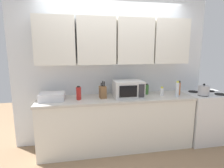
% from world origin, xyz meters
% --- Properties ---
extents(wall_back_with_cabinets, '(3.47, 0.38, 2.60)m').
position_xyz_m(wall_back_with_cabinets, '(-0.00, -0.07, 1.58)').
color(wall_back_with_cabinets, white).
rests_on(wall_back_with_cabinets, ground_plane).
extents(counter_run, '(2.60, 0.63, 0.90)m').
position_xyz_m(counter_run, '(0.00, -0.30, 0.45)').
color(counter_run, white).
rests_on(counter_run, ground_plane).
extents(stove_range, '(0.76, 0.64, 0.91)m').
position_xyz_m(stove_range, '(1.68, -0.32, 0.45)').
color(stove_range, silver).
rests_on(stove_range, ground_plane).
extents(kettle, '(0.19, 0.19, 0.20)m').
position_xyz_m(kettle, '(1.51, -0.46, 1.00)').
color(kettle, '#B2B2B7').
rests_on(kettle, stove_range).
extents(microwave, '(0.48, 0.37, 0.28)m').
position_xyz_m(microwave, '(0.19, -0.32, 1.04)').
color(microwave, silver).
rests_on(microwave, counter_run).
extents(dish_rack, '(0.38, 0.30, 0.12)m').
position_xyz_m(dish_rack, '(-1.04, -0.30, 0.96)').
color(dish_rack, silver).
rests_on(dish_rack, counter_run).
extents(knife_block, '(0.12, 0.13, 0.29)m').
position_xyz_m(knife_block, '(-0.24, -0.31, 1.00)').
color(knife_block, brown).
rests_on(knife_block, counter_run).
extents(bottle_white_jar, '(0.07, 0.07, 0.16)m').
position_xyz_m(bottle_white_jar, '(0.79, -0.34, 0.97)').
color(bottle_white_jar, white).
rests_on(bottle_white_jar, counter_run).
extents(bottle_red_sauce, '(0.08, 0.08, 0.22)m').
position_xyz_m(bottle_red_sauce, '(-0.63, -0.33, 1.01)').
color(bottle_red_sauce, red).
rests_on(bottle_red_sauce, counter_run).
extents(bottle_clear_tall, '(0.06, 0.06, 0.27)m').
position_xyz_m(bottle_clear_tall, '(1.01, -0.47, 1.03)').
color(bottle_clear_tall, silver).
rests_on(bottle_clear_tall, counter_run).
extents(bottle_spice_jar, '(0.07, 0.07, 0.25)m').
position_xyz_m(bottle_spice_jar, '(1.11, -0.32, 1.02)').
color(bottle_spice_jar, '#BC6638').
rests_on(bottle_spice_jar, counter_run).
extents(bottle_green_oil, '(0.07, 0.07, 0.19)m').
position_xyz_m(bottle_green_oil, '(0.57, -0.18, 0.99)').
color(bottle_green_oil, '#386B2D').
rests_on(bottle_green_oil, counter_run).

